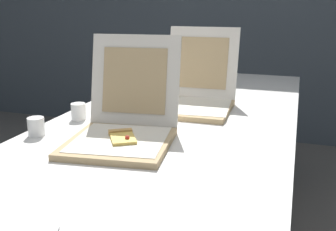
{
  "coord_description": "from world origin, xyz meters",
  "views": [
    {
      "loc": [
        0.47,
        -0.9,
        1.23
      ],
      "look_at": [
        0.02,
        0.46,
        0.81
      ],
      "focal_mm": 41.93,
      "sensor_mm": 36.0,
      "label": 1
    }
  ],
  "objects_px": {
    "pizza_box_middle": "(194,97)",
    "cup_white_near_left": "(36,127)",
    "pizza_box_front": "(123,127)",
    "cup_white_mid": "(117,102)",
    "cup_white_near_center": "(79,112)",
    "table": "(176,128)"
  },
  "relations": [
    {
      "from": "pizza_box_front",
      "to": "cup_white_near_left",
      "type": "distance_m",
      "value": 0.33
    },
    {
      "from": "table",
      "to": "cup_white_near_center",
      "type": "xyz_separation_m",
      "value": [
        -0.38,
        -0.15,
        0.08
      ]
    },
    {
      "from": "pizza_box_front",
      "to": "cup_white_mid",
      "type": "xyz_separation_m",
      "value": [
        -0.21,
        0.38,
        -0.02
      ]
    },
    {
      "from": "pizza_box_middle",
      "to": "cup_white_near_left",
      "type": "bearing_deg",
      "value": -130.35
    },
    {
      "from": "cup_white_mid",
      "to": "cup_white_near_left",
      "type": "relative_size",
      "value": 1.0
    },
    {
      "from": "cup_white_mid",
      "to": "cup_white_near_center",
      "type": "distance_m",
      "value": 0.21
    },
    {
      "from": "pizza_box_front",
      "to": "cup_white_near_center",
      "type": "relative_size",
      "value": 6.8
    },
    {
      "from": "pizza_box_front",
      "to": "pizza_box_middle",
      "type": "xyz_separation_m",
      "value": [
        0.12,
        0.51,
        0.0
      ]
    },
    {
      "from": "table",
      "to": "pizza_box_middle",
      "type": "bearing_deg",
      "value": 79.94
    },
    {
      "from": "pizza_box_middle",
      "to": "cup_white_near_left",
      "type": "relative_size",
      "value": 6.28
    },
    {
      "from": "pizza_box_middle",
      "to": "table",
      "type": "bearing_deg",
      "value": -101.41
    },
    {
      "from": "pizza_box_front",
      "to": "pizza_box_middle",
      "type": "bearing_deg",
      "value": 69.31
    },
    {
      "from": "cup_white_mid",
      "to": "pizza_box_middle",
      "type": "bearing_deg",
      "value": 22.6
    },
    {
      "from": "cup_white_mid",
      "to": "pizza_box_front",
      "type": "bearing_deg",
      "value": -61.33
    },
    {
      "from": "pizza_box_middle",
      "to": "cup_white_mid",
      "type": "xyz_separation_m",
      "value": [
        -0.33,
        -0.14,
        -0.02
      ]
    },
    {
      "from": "pizza_box_front",
      "to": "cup_white_mid",
      "type": "relative_size",
      "value": 6.8
    },
    {
      "from": "pizza_box_front",
      "to": "cup_white_near_center",
      "type": "height_order",
      "value": "pizza_box_front"
    },
    {
      "from": "cup_white_mid",
      "to": "cup_white_near_center",
      "type": "bearing_deg",
      "value": -113.66
    },
    {
      "from": "cup_white_near_center",
      "to": "cup_white_mid",
      "type": "bearing_deg",
      "value": 66.34
    },
    {
      "from": "pizza_box_middle",
      "to": "cup_white_near_left",
      "type": "distance_m",
      "value": 0.72
    },
    {
      "from": "cup_white_mid",
      "to": "cup_white_near_left",
      "type": "height_order",
      "value": "same"
    },
    {
      "from": "table",
      "to": "cup_white_mid",
      "type": "bearing_deg",
      "value": 172.53
    }
  ]
}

